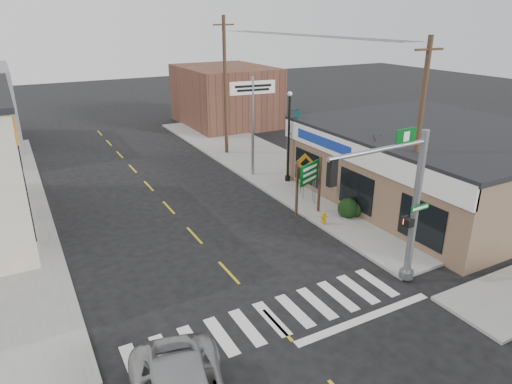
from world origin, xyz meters
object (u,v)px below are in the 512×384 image
lamp_post (290,130)px  dance_center_sign (253,102)px  fire_hydrant (324,217)px  utility_pole_far (225,85)px  guide_sign (309,179)px  traffic_signal_pole (403,195)px  bare_tree (386,142)px  utility_pole_near (418,137)px

lamp_post → dance_center_sign: 3.10m
fire_hydrant → utility_pole_far: 15.23m
guide_sign → fire_hydrant: (0.00, -1.46, -1.63)m
traffic_signal_pole → fire_hydrant: size_ratio=9.31×
bare_tree → utility_pole_far: bearing=99.6°
fire_hydrant → lamp_post: lamp_post is taller
guide_sign → dance_center_sign: size_ratio=0.48×
traffic_signal_pole → bare_tree: (4.51, 5.67, 0.16)m
bare_tree → utility_pole_near: bearing=-100.7°
guide_sign → utility_pole_far: 13.38m
traffic_signal_pole → fire_hydrant: 6.81m
utility_pole_far → fire_hydrant: bearing=-102.5°
guide_sign → traffic_signal_pole: bearing=-120.7°
guide_sign → bare_tree: bare_tree is taller
fire_hydrant → utility_pole_near: (3.20, -2.56, 4.41)m
traffic_signal_pole → lamp_post: bearing=74.5°
traffic_signal_pole → guide_sign: (0.86, 7.28, -1.80)m
traffic_signal_pole → utility_pole_far: size_ratio=0.63×
lamp_post → dance_center_sign: (-1.43, 2.27, 1.57)m
utility_pole_near → dance_center_sign: bearing=105.2°
dance_center_sign → utility_pole_near: 11.65m
guide_sign → utility_pole_near: size_ratio=0.34×
dance_center_sign → utility_pole_near: (2.67, -11.35, -0.13)m
fire_hydrant → bare_tree: bare_tree is taller
guide_sign → utility_pole_near: (3.20, -4.02, 2.78)m
lamp_post → fire_hydrant: bearing=-124.4°
lamp_post → utility_pole_far: (-0.76, 7.88, 1.85)m
fire_hydrant → utility_pole_near: size_ratio=0.07×
guide_sign → utility_pole_far: size_ratio=0.31×
traffic_signal_pole → dance_center_sign: dance_center_sign is taller
bare_tree → utility_pole_far: utility_pole_far is taller
bare_tree → utility_pole_near: size_ratio=0.54×
guide_sign → lamp_post: (1.96, 5.06, 1.34)m
traffic_signal_pole → utility_pole_far: bearing=81.6°
guide_sign → bare_tree: 4.45m
lamp_post → bare_tree: size_ratio=1.15×
traffic_signal_pole → lamp_post: size_ratio=1.11×
lamp_post → traffic_signal_pole: bearing=-120.5°
traffic_signal_pole → guide_sign: size_ratio=2.04×
dance_center_sign → utility_pole_near: size_ratio=0.70×
guide_sign → fire_hydrant: 2.19m
traffic_signal_pole → lamp_post: (2.82, 12.34, -0.46)m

